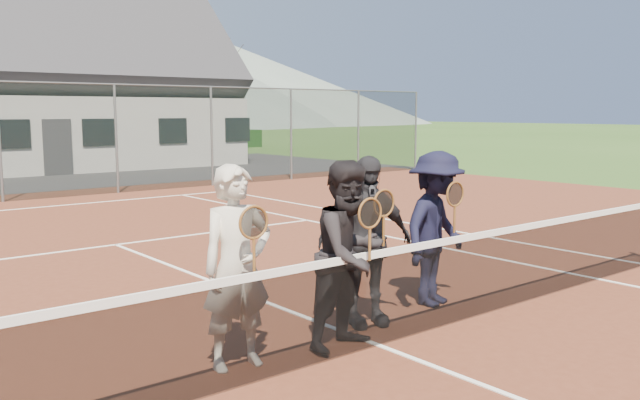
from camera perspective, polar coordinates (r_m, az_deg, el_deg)
The scene contains 11 objects.
court_surface at distance 6.72m, azimuth 4.97°, elevation -12.22°, with size 30.00×30.00×0.02m, color #562819.
hill_east at distance 116.01m, azimuth -8.36°, elevation 9.75°, with size 90.00×90.00×14.00m, color slate.
court_markings at distance 6.71m, azimuth 4.98°, elevation -12.10°, with size 11.03×23.83×0.01m.
tennis_net at distance 6.56m, azimuth 5.03°, elevation -7.86°, with size 11.68×0.08×1.10m.
clubhouse at distance 29.79m, azimuth -23.00°, elevation 10.21°, with size 15.60×8.20×7.70m.
tree_d at distance 41.11m, azimuth -15.76°, elevation 12.13°, with size 3.20×3.20×7.77m.
tree_e at distance 43.85m, azimuth -8.40°, elevation 12.02°, with size 3.20×3.20×7.77m.
player_a at distance 5.98m, azimuth -6.99°, elevation -5.62°, with size 0.70×0.53×1.80m.
player_b at distance 6.44m, azimuth 2.55°, elevation -4.62°, with size 0.96×0.79×1.80m.
player_c at distance 7.12m, azimuth 3.84°, elevation -3.46°, with size 1.14×0.74×1.80m.
player_d at distance 7.96m, azimuth 9.74°, elevation -2.39°, with size 1.30×0.94×1.80m.
Camera 1 is at (-4.41, -4.53, 2.27)m, focal length 38.00 mm.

